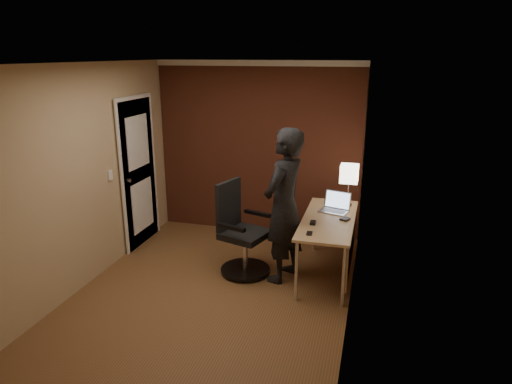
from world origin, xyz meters
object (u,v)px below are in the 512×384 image
at_px(desk_lamp, 349,174).
at_px(laptop, 336,206).
at_px(office_chair, 240,234).
at_px(mouse, 313,223).
at_px(phone, 309,233).
at_px(person, 284,206).
at_px(desk, 334,229).
at_px(wallet, 345,219).

relative_size(desk_lamp, laptop, 1.38).
bearing_deg(office_chair, mouse, -2.86).
height_order(desk_lamp, mouse, desk_lamp).
bearing_deg(phone, person, 134.82).
bearing_deg(mouse, desk_lamp, 65.57).
bearing_deg(desk, laptop, 94.78).
relative_size(desk, mouse, 15.00).
relative_size(office_chair, person, 0.61).
distance_m(laptop, mouse, 0.57).
distance_m(laptop, person, 0.75).
xyz_separation_m(desk, wallet, (0.12, -0.00, 0.14)).
bearing_deg(mouse, desk, 44.82).
xyz_separation_m(desk, office_chair, (-1.11, -0.19, -0.11)).
relative_size(laptop, wallet, 3.52).
height_order(desk_lamp, person, person).
height_order(laptop, person, person).
bearing_deg(mouse, laptop, 68.36).
relative_size(mouse, wallet, 0.91).
bearing_deg(desk, mouse, -134.28).
bearing_deg(office_chair, desk, 9.65).
distance_m(mouse, office_chair, 0.92).
height_order(phone, person, person).
distance_m(phone, office_chair, 0.98).
xyz_separation_m(desk_lamp, phone, (-0.32, -1.06, -0.41)).
relative_size(laptop, mouse, 3.87).
distance_m(desk_lamp, laptop, 0.44).
bearing_deg(wallet, person, -163.01).
relative_size(desk, phone, 13.04).
bearing_deg(desk_lamp, desk, -101.08).
relative_size(laptop, phone, 3.37).
bearing_deg(laptop, desk_lamp, 60.28).
relative_size(desk_lamp, wallet, 4.86).
relative_size(mouse, person, 0.06).
height_order(desk_lamp, wallet, desk_lamp).
bearing_deg(desk, desk_lamp, 78.92).
distance_m(desk, person, 0.68).
xyz_separation_m(phone, person, (-0.35, 0.32, 0.17)).
relative_size(desk_lamp, phone, 4.65).
bearing_deg(wallet, phone, -122.31).
bearing_deg(person, desk_lamp, 154.95).
bearing_deg(laptop, wallet, -64.93).
relative_size(wallet, office_chair, 0.10).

